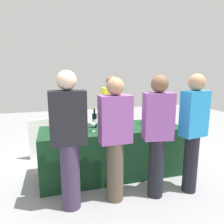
{
  "coord_description": "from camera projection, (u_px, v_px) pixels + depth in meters",
  "views": [
    {
      "loc": [
        -0.86,
        -2.98,
        1.64
      ],
      "look_at": [
        0.0,
        0.0,
        1.03
      ],
      "focal_mm": 32.63,
      "sensor_mm": 36.0,
      "label": 1
    }
  ],
  "objects": [
    {
      "name": "wine_bottle_4",
      "position": [
        94.0,
        120.0,
        3.19
      ],
      "size": [
        0.07,
        0.07,
        0.32
      ],
      "color": "black",
      "rests_on": "tasting_table"
    },
    {
      "name": "ice_bucket",
      "position": [
        62.0,
        125.0,
        2.97
      ],
      "size": [
        0.23,
        0.23,
        0.2
      ],
      "primitive_type": "cylinder",
      "color": "silver",
      "rests_on": "tasting_table"
    },
    {
      "name": "wine_bottle_7",
      "position": [
        148.0,
        116.0,
        3.55
      ],
      "size": [
        0.07,
        0.07,
        0.31
      ],
      "color": "black",
      "rests_on": "tasting_table"
    },
    {
      "name": "guest_2",
      "position": [
        157.0,
        133.0,
        2.6
      ],
      "size": [
        0.4,
        0.26,
        1.61
      ],
      "rotation": [
        0.0,
        0.0,
        -0.16
      ],
      "color": "black",
      "rests_on": "ground_plane"
    },
    {
      "name": "guest_1",
      "position": [
        115.0,
        137.0,
        2.52
      ],
      "size": [
        0.4,
        0.22,
        1.58
      ],
      "rotation": [
        0.0,
        0.0,
        0.02
      ],
      "color": "brown",
      "rests_on": "ground_plane"
    },
    {
      "name": "wine_bottle_0",
      "position": [
        58.0,
        122.0,
        3.14
      ],
      "size": [
        0.08,
        0.08,
        0.3
      ],
      "color": "black",
      "rests_on": "tasting_table"
    },
    {
      "name": "wine_bottle_2",
      "position": [
        77.0,
        121.0,
        3.14
      ],
      "size": [
        0.07,
        0.07,
        0.33
      ],
      "color": "black",
      "rests_on": "tasting_table"
    },
    {
      "name": "wine_bottle_1",
      "position": [
        66.0,
        121.0,
        3.17
      ],
      "size": [
        0.08,
        0.08,
        0.31
      ],
      "color": "black",
      "rests_on": "tasting_table"
    },
    {
      "name": "ground_plane",
      "position": [
        112.0,
        173.0,
        3.36
      ],
      "size": [
        12.0,
        12.0,
        0.0
      ],
      "primitive_type": "plane",
      "color": "gray"
    },
    {
      "name": "tasting_table",
      "position": [
        112.0,
        151.0,
        3.28
      ],
      "size": [
        2.21,
        0.77,
        0.78
      ],
      "primitive_type": "cube",
      "color": "#14381E",
      "rests_on": "ground_plane"
    },
    {
      "name": "wine_glass_1",
      "position": [
        71.0,
        127.0,
        2.9
      ],
      "size": [
        0.07,
        0.07,
        0.13
      ],
      "color": "silver",
      "rests_on": "tasting_table"
    },
    {
      "name": "wine_bottle_6",
      "position": [
        145.0,
        117.0,
        3.42
      ],
      "size": [
        0.07,
        0.07,
        0.31
      ],
      "color": "black",
      "rests_on": "tasting_table"
    },
    {
      "name": "wine_glass_3",
      "position": [
        93.0,
        125.0,
        2.98
      ],
      "size": [
        0.07,
        0.07,
        0.14
      ],
      "color": "silver",
      "rests_on": "tasting_table"
    },
    {
      "name": "wine_glass_4",
      "position": [
        111.0,
        123.0,
        3.12
      ],
      "size": [
        0.07,
        0.07,
        0.14
      ],
      "color": "silver",
      "rests_on": "tasting_table"
    },
    {
      "name": "wine_bottle_3",
      "position": [
        84.0,
        119.0,
        3.24
      ],
      "size": [
        0.08,
        0.08,
        0.34
      ],
      "color": "black",
      "rests_on": "tasting_table"
    },
    {
      "name": "guest_0",
      "position": [
        69.0,
        137.0,
        2.36
      ],
      "size": [
        0.42,
        0.23,
        1.66
      ],
      "rotation": [
        0.0,
        0.0,
        -0.02
      ],
      "color": "#3F3351",
      "rests_on": "ground_plane"
    },
    {
      "name": "wine_bottle_5",
      "position": [
        121.0,
        117.0,
        3.43
      ],
      "size": [
        0.07,
        0.07,
        0.33
      ],
      "color": "black",
      "rests_on": "tasting_table"
    },
    {
      "name": "menu_board",
      "position": [
        46.0,
        138.0,
        3.92
      ],
      "size": [
        0.61,
        0.11,
        0.77
      ],
      "primitive_type": "cube",
      "rotation": [
        0.0,
        0.0,
        0.13
      ],
      "color": "white",
      "rests_on": "ground_plane"
    },
    {
      "name": "server_pouring",
      "position": [
        112.0,
        114.0,
        3.79
      ],
      "size": [
        0.38,
        0.25,
        1.58
      ],
      "rotation": [
        0.0,
        0.0,
        3.29
      ],
      "color": "brown",
      "rests_on": "ground_plane"
    },
    {
      "name": "wine_glass_0",
      "position": [
        61.0,
        126.0,
        2.9
      ],
      "size": [
        0.07,
        0.07,
        0.14
      ],
      "color": "silver",
      "rests_on": "tasting_table"
    },
    {
      "name": "guest_3",
      "position": [
        193.0,
        129.0,
        2.7
      ],
      "size": [
        0.37,
        0.24,
        1.62
      ],
      "rotation": [
        0.0,
        0.0,
        0.16
      ],
      "color": "black",
      "rests_on": "ground_plane"
    },
    {
      "name": "wine_glass_2",
      "position": [
        82.0,
        127.0,
        2.85
      ],
      "size": [
        0.07,
        0.07,
        0.14
      ],
      "color": "silver",
      "rests_on": "tasting_table"
    }
  ]
}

